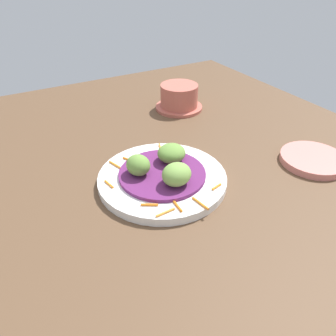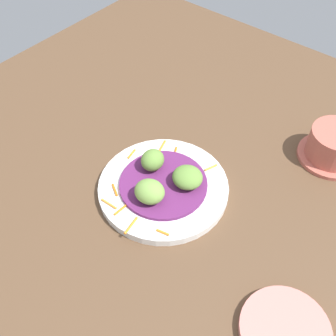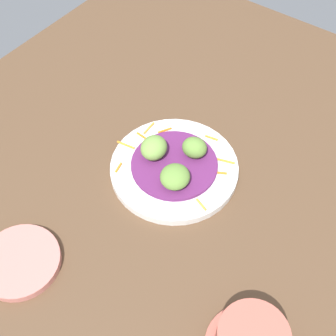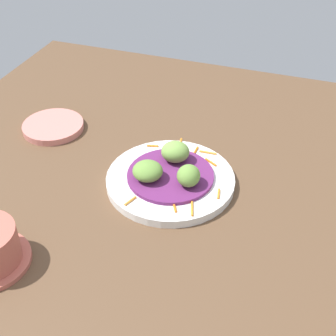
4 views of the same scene
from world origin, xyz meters
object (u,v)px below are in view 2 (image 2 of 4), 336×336
Objects in this scene: main_plate at (163,188)px; guac_scoop_center at (153,160)px; guac_scoop_right at (150,192)px; guac_scoop_left at (187,177)px; side_plate_small at (285,331)px; terracotta_bowl at (333,146)px.

main_plate is 5.35cm from guac_scoop_center.
guac_scoop_center is 0.87× the size of guac_scoop_right.
guac_scoop_left is at bearing 6.78° from guac_scoop_center.
guac_scoop_left reaches higher than side_plate_small.
terracotta_bowl is (-9.77, 35.68, 2.38)cm from side_plate_small.
side_plate_small is (33.25, -10.59, -3.38)cm from guac_scoop_center.
guac_scoop_center is at bearing -133.11° from terracotta_bowl.
side_plate_small is at bearing -9.32° from guac_scoop_right.
guac_scoop_center is (-7.25, -0.86, 0.19)cm from guac_scoop_left.
main_plate is at bearing 163.10° from side_plate_small.
guac_scoop_left is 1.02× the size of guac_scoop_right.
main_plate is 5.24cm from guac_scoop_left.
main_plate is 4.34× the size of guac_scoop_left.
guac_scoop_left is at bearing 36.78° from main_plate.
guac_scoop_right is (0.50, -4.19, 3.37)cm from main_plate.
main_plate is 1.89× the size of terracotta_bowl.
guac_scoop_right is 29.47cm from side_plate_small.
guac_scoop_right is at bearing -113.22° from guac_scoop_left.
terracotta_bowl is at bearing 56.18° from guac_scoop_left.
main_plate is 33.25cm from terracotta_bowl.
terracotta_bowl is (19.11, 30.94, -1.08)cm from guac_scoop_right.
guac_scoop_right is at bearing -83.22° from main_plate.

